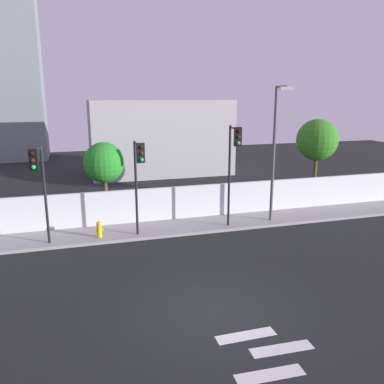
{
  "coord_description": "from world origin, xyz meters",
  "views": [
    {
      "loc": [
        -3.95,
        -10.86,
        6.82
      ],
      "look_at": [
        1.2,
        6.5,
        2.36
      ],
      "focal_mm": 37.01,
      "sensor_mm": 36.0,
      "label": 1
    }
  ],
  "objects_px": {
    "fire_hydrant": "(99,229)",
    "roadside_tree_midleft": "(104,163)",
    "traffic_light_left": "(39,175)",
    "traffic_light_right": "(234,156)",
    "roadside_tree_midright": "(317,140)",
    "traffic_light_center": "(139,169)",
    "street_lamp_curbside": "(275,145)"
  },
  "relations": [
    {
      "from": "fire_hydrant",
      "to": "roadside_tree_midleft",
      "type": "xyz_separation_m",
      "value": [
        0.6,
        3.1,
        2.66
      ]
    },
    {
      "from": "traffic_light_left",
      "to": "roadside_tree_midleft",
      "type": "distance_m",
      "value": 4.9
    },
    {
      "from": "traffic_light_right",
      "to": "fire_hydrant",
      "type": "height_order",
      "value": "traffic_light_right"
    },
    {
      "from": "traffic_light_left",
      "to": "roadside_tree_midright",
      "type": "xyz_separation_m",
      "value": [
        16.19,
        3.87,
        0.57
      ]
    },
    {
      "from": "roadside_tree_midleft",
      "to": "fire_hydrant",
      "type": "bearing_deg",
      "value": -100.98
    },
    {
      "from": "traffic_light_right",
      "to": "roadside_tree_midright",
      "type": "relative_size",
      "value": 0.97
    },
    {
      "from": "traffic_light_center",
      "to": "traffic_light_right",
      "type": "distance_m",
      "value": 4.69
    },
    {
      "from": "roadside_tree_midright",
      "to": "traffic_light_center",
      "type": "bearing_deg",
      "value": -162.8
    },
    {
      "from": "traffic_light_right",
      "to": "street_lamp_curbside",
      "type": "height_order",
      "value": "street_lamp_curbside"
    },
    {
      "from": "street_lamp_curbside",
      "to": "fire_hydrant",
      "type": "xyz_separation_m",
      "value": [
        -9.12,
        0.12,
        -3.73
      ]
    },
    {
      "from": "traffic_light_right",
      "to": "fire_hydrant",
      "type": "xyz_separation_m",
      "value": [
        -6.57,
        0.69,
        -3.34
      ]
    },
    {
      "from": "traffic_light_center",
      "to": "roadside_tree_midright",
      "type": "distance_m",
      "value": 12.45
    },
    {
      "from": "fire_hydrant",
      "to": "roadside_tree_midright",
      "type": "distance_m",
      "value": 14.55
    },
    {
      "from": "street_lamp_curbside",
      "to": "roadside_tree_midright",
      "type": "height_order",
      "value": "street_lamp_curbside"
    },
    {
      "from": "traffic_light_left",
      "to": "traffic_light_right",
      "type": "relative_size",
      "value": 0.87
    },
    {
      "from": "roadside_tree_midright",
      "to": "street_lamp_curbside",
      "type": "bearing_deg",
      "value": -145.38
    },
    {
      "from": "street_lamp_curbside",
      "to": "fire_hydrant",
      "type": "bearing_deg",
      "value": 179.24
    },
    {
      "from": "traffic_light_center",
      "to": "roadside_tree_midright",
      "type": "relative_size",
      "value": 0.85
    },
    {
      "from": "traffic_light_left",
      "to": "roadside_tree_midright",
      "type": "bearing_deg",
      "value": 13.43
    },
    {
      "from": "fire_hydrant",
      "to": "street_lamp_curbside",
      "type": "bearing_deg",
      "value": -0.76
    },
    {
      "from": "traffic_light_left",
      "to": "traffic_light_center",
      "type": "height_order",
      "value": "traffic_light_center"
    },
    {
      "from": "traffic_light_left",
      "to": "traffic_light_right",
      "type": "distance_m",
      "value": 8.99
    },
    {
      "from": "traffic_light_right",
      "to": "roadside_tree_midleft",
      "type": "relative_size",
      "value": 1.19
    },
    {
      "from": "roadside_tree_midleft",
      "to": "traffic_light_center",
      "type": "bearing_deg",
      "value": -70.53
    },
    {
      "from": "traffic_light_right",
      "to": "traffic_light_left",
      "type": "bearing_deg",
      "value": -179.51
    },
    {
      "from": "roadside_tree_midright",
      "to": "traffic_light_right",
      "type": "bearing_deg",
      "value": -152.29
    },
    {
      "from": "fire_hydrant",
      "to": "traffic_light_right",
      "type": "bearing_deg",
      "value": -6.0
    },
    {
      "from": "fire_hydrant",
      "to": "roadside_tree_midleft",
      "type": "bearing_deg",
      "value": 79.02
    },
    {
      "from": "traffic_light_left",
      "to": "fire_hydrant",
      "type": "height_order",
      "value": "traffic_light_left"
    },
    {
      "from": "traffic_light_left",
      "to": "roadside_tree_midright",
      "type": "relative_size",
      "value": 0.85
    },
    {
      "from": "traffic_light_right",
      "to": "fire_hydrant",
      "type": "relative_size",
      "value": 6.6
    },
    {
      "from": "traffic_light_center",
      "to": "fire_hydrant",
      "type": "xyz_separation_m",
      "value": [
        -1.9,
        0.58,
        -2.91
      ]
    }
  ]
}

